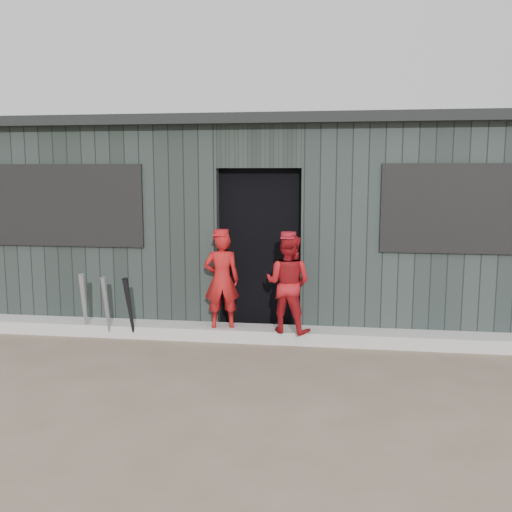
% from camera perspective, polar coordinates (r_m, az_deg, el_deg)
% --- Properties ---
extents(ground, '(80.00, 80.00, 0.00)m').
position_cam_1_polar(ground, '(5.07, -2.95, -14.21)').
color(ground, brown).
rests_on(ground, ground).
extents(curb, '(8.00, 0.36, 0.15)m').
position_cam_1_polar(curb, '(6.75, 0.02, -7.77)').
color(curb, '#A9A9A4').
rests_on(curb, ground).
extents(bat_left, '(0.13, 0.27, 0.80)m').
position_cam_1_polar(bat_left, '(7.03, -16.78, -4.76)').
color(bat_left, '#9B9CA4').
rests_on(bat_left, ground).
extents(bat_mid, '(0.10, 0.19, 0.76)m').
position_cam_1_polar(bat_mid, '(6.93, -14.70, -5.01)').
color(bat_mid, gray).
rests_on(bat_mid, ground).
extents(bat_right, '(0.09, 0.28, 0.77)m').
position_cam_1_polar(bat_right, '(6.79, -12.51, -5.19)').
color(bat_right, black).
rests_on(bat_right, ground).
extents(player_red_left, '(0.46, 0.35, 1.13)m').
position_cam_1_polar(player_red_left, '(6.63, -3.45, -2.40)').
color(player_red_left, '#A21315').
rests_on(player_red_left, curb).
extents(player_red_right, '(0.64, 0.55, 1.12)m').
position_cam_1_polar(player_red_right, '(6.44, 3.22, -2.76)').
color(player_red_right, '#A5141A').
rests_on(player_red_right, curb).
extents(player_grey_back, '(0.64, 0.51, 1.13)m').
position_cam_1_polar(player_grey_back, '(7.16, 5.17, -2.82)').
color(player_grey_back, beige).
rests_on(player_grey_back, ground).
extents(dugout, '(8.30, 3.30, 2.62)m').
position_cam_1_polar(dugout, '(8.18, 1.68, 3.69)').
color(dugout, black).
rests_on(dugout, ground).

